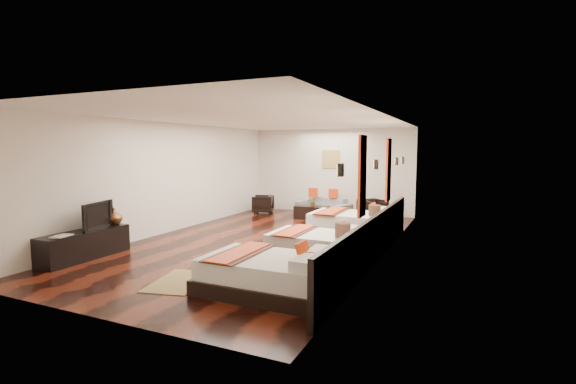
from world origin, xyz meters
The scene contains 30 objects.
floor centered at (0.00, 0.00, 0.00)m, with size 5.50×9.50×0.01m, color black.
ceiling centered at (0.00, 0.00, 2.80)m, with size 5.50×9.50×0.01m, color white.
back_wall centered at (0.00, 4.75, 1.40)m, with size 5.50×0.01×2.80m, color silver.
left_wall centered at (-2.75, 0.00, 1.40)m, with size 0.01×9.50×2.80m, color silver.
right_wall centered at (2.75, 0.00, 1.40)m, with size 0.01×9.50×2.80m, color silver.
headboard_panel centered at (2.71, -0.80, 0.45)m, with size 0.08×6.60×0.90m, color black.
bed_near centered at (1.70, -2.99, 0.28)m, with size 2.13×1.34×0.81m.
bed_mid centered at (1.70, -0.92, 0.26)m, with size 2.00×1.25×0.76m.
bed_far centered at (1.70, 1.56, 0.28)m, with size 2.18×1.37×0.83m.
nightstand_a centered at (2.44, -1.98, 0.33)m, with size 0.47×0.47×0.94m.
nightstand_b centered at (2.44, 0.37, 0.33)m, with size 0.47×0.47×0.94m.
jute_mat_near centered at (0.09, -3.18, 0.01)m, with size 0.75×1.20×0.01m, color #957E4C.
jute_mat_mid centered at (0.39, -1.02, 0.01)m, with size 0.75×1.20×0.01m, color #957E4C.
jute_mat_far centered at (0.41, 1.17, 0.01)m, with size 0.75×1.20×0.01m, color #957E4C.
tv_console centered at (-2.50, -2.82, 0.28)m, with size 0.50×1.80×0.55m, color black.
tv centered at (-2.45, -2.62, 0.82)m, with size 0.95×0.12×0.55m, color black.
book centered at (-2.50, -3.41, 0.57)m, with size 0.25×0.34×0.03m, color black.
figurine centered at (-2.50, -2.08, 0.73)m, with size 0.34×0.34×0.35m, color brown.
sofa centered at (-0.12, 4.32, 0.28)m, with size 1.89×0.74×0.55m, color gray.
armchair_left centered at (-1.99, 3.64, 0.30)m, with size 0.64×0.66×0.60m, color black.
armchair_right centered at (1.65, 3.74, 0.32)m, with size 0.69×0.71×0.64m, color black.
coffee_table centered at (-0.12, 3.27, 0.20)m, with size 1.00×0.50×0.40m, color black.
table_plant centered at (-0.06, 3.24, 0.54)m, with size 0.25×0.22×0.28m, color #2B591D.
orange_panel_a centered at (2.73, -1.90, 1.70)m, with size 0.04×0.40×1.30m, color #D86014.
orange_panel_b centered at (2.73, 0.30, 1.70)m, with size 0.04×0.40×1.30m, color #D86014.
sconce_near centered at (2.70, -3.00, 1.85)m, with size 0.07×0.12×0.18m.
sconce_mid centered at (2.70, -0.80, 1.85)m, with size 0.07×0.12×0.18m.
sconce_far centered at (2.70, 1.40, 1.85)m, with size 0.07×0.12×0.18m.
sconce_lounge centered at (2.70, 2.30, 1.85)m, with size 0.07×0.12×0.18m.
gold_artwork centered at (0.00, 4.73, 1.80)m, with size 0.60×0.04×0.60m, color #AD873F.
Camera 1 is at (4.32, -8.27, 2.13)m, focal length 25.41 mm.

